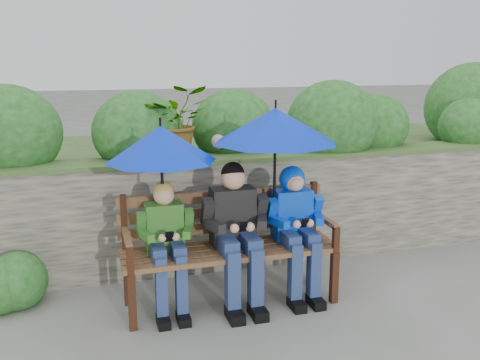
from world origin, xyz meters
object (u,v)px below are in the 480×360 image
object	(u,v)px
boy_middle	(236,228)
umbrella_right	(275,126)
boy_right	(296,220)
park_bench	(228,240)
umbrella_left	(161,144)
boy_left	(166,240)

from	to	relation	value
boy_middle	umbrella_right	size ratio (longest dim) A/B	1.14
umbrella_right	boy_right	bearing A→B (deg)	-11.98
boy_right	umbrella_right	size ratio (longest dim) A/B	1.08
park_bench	umbrella_left	distance (m)	0.93
boy_middle	boy_right	xyz separation A→B (m)	(0.50, 0.02, 0.01)
boy_left	boy_middle	world-z (taller)	boy_middle
boy_left	umbrella_right	bearing A→B (deg)	2.83
boy_right	umbrella_left	world-z (taller)	umbrella_left
park_bench	boy_middle	world-z (taller)	boy_middle
boy_left	umbrella_right	size ratio (longest dim) A/B	1.02
boy_left	boy_middle	distance (m)	0.54
park_bench	boy_right	distance (m)	0.56
boy_left	umbrella_right	distance (m)	1.19
boy_left	umbrella_left	size ratio (longest dim) A/B	1.23
boy_right	umbrella_left	distance (m)	1.23
boy_right	park_bench	bearing A→B (deg)	173.67
park_bench	boy_middle	xyz separation A→B (m)	(0.04, -0.08, 0.12)
boy_right	umbrella_right	bearing A→B (deg)	168.02
boy_middle	umbrella_left	distance (m)	0.86
boy_left	boy_right	distance (m)	1.04
boy_left	boy_middle	bearing A→B (deg)	-1.29
park_bench	boy_right	xyz separation A→B (m)	(0.54, -0.06, 0.13)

